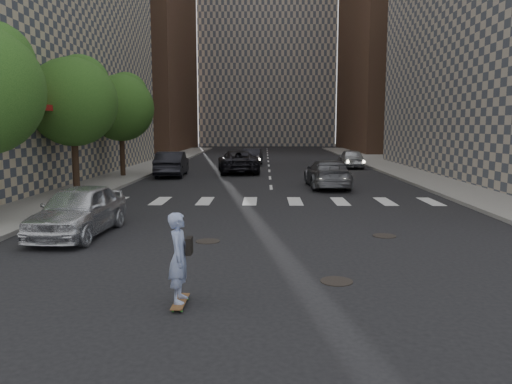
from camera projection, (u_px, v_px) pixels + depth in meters
The scene contains 17 objects.
ground at pixel (278, 252), 13.23m from camera, with size 160.00×160.00×0.00m, color black.
sidewalk_left at pixel (53, 175), 33.29m from camera, with size 13.00×80.00×0.15m, color gray.
sidewalk_right at pixel (490, 176), 32.80m from camera, with size 13.00×80.00×0.15m, color gray.
tower_right at pixel (421, 12), 65.03m from camera, with size 18.00×24.00×36.00m, color brown.
tower_center at pixel (267, 7), 87.37m from camera, with size 22.00×20.00×48.00m, color #ADA08E.
tree_b at pixel (75, 98), 23.82m from camera, with size 4.20×4.20×6.60m.
tree_c at pixel (122, 105), 31.75m from camera, with size 4.20×4.20×6.60m.
manhole_a at pixel (336, 281), 10.73m from camera, with size 0.70×0.70×0.02m, color black.
manhole_b at pixel (208, 241), 14.46m from camera, with size 0.70×0.70×0.02m, color black.
manhole_c at pixel (384, 236), 15.16m from camera, with size 0.70×0.70×0.02m, color black.
skateboarder at pixel (180, 257), 9.18m from camera, with size 0.43×0.89×1.77m.
silver_sedan at pixel (79, 210), 15.22m from camera, with size 1.83×4.55×1.55m, color silver.
traffic_car_a at pixel (172, 164), 33.02m from camera, with size 1.74×4.99×1.65m, color black.
traffic_car_b at pixel (327, 174), 26.96m from camera, with size 2.12×5.21×1.51m, color #56575E.
traffic_car_c at pixel (238, 162), 35.40m from camera, with size 2.67×5.78×1.61m, color black.
traffic_car_d at pixel (351, 158), 39.50m from camera, with size 1.78×4.44×1.51m, color #ABAEB2.
traffic_car_e at pixel (253, 157), 42.10m from camera, with size 1.50×4.30×1.42m, color black.
Camera 1 is at (-0.36, -12.91, 3.34)m, focal length 35.00 mm.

